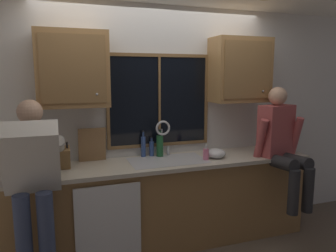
{
  "coord_description": "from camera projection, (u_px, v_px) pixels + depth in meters",
  "views": [
    {
      "loc": [
        -1.01,
        -3.37,
        1.81
      ],
      "look_at": [
        0.04,
        -0.3,
        1.29
      ],
      "focal_mm": 34.15,
      "sensor_mm": 36.0,
      "label": 1
    }
  ],
  "objects": [
    {
      "name": "window_frame_right",
      "position": [
        206.0,
        100.0,
        3.7
      ],
      "size": [
        0.03,
        0.02,
        0.95
      ],
      "primitive_type": "cube",
      "color": "brown"
    },
    {
      "name": "knife_block",
      "position": [
        64.0,
        158.0,
        3.03
      ],
      "size": [
        0.12,
        0.18,
        0.32
      ],
      "color": "olive",
      "rests_on": "countertop"
    },
    {
      "name": "lower_cabinet_run",
      "position": [
        164.0,
        204.0,
        3.42
      ],
      "size": [
        3.16,
        0.58,
        0.88
      ],
      "primitive_type": "cube",
      "color": "olive",
      "rests_on": "floor"
    },
    {
      "name": "countertop",
      "position": [
        164.0,
        163.0,
        3.33
      ],
      "size": [
        3.22,
        0.62,
        0.04
      ],
      "primitive_type": "cube",
      "color": "beige",
      "rests_on": "lower_cabinet_run"
    },
    {
      "name": "faucet",
      "position": [
        163.0,
        134.0,
        3.48
      ],
      "size": [
        0.18,
        0.09,
        0.4
      ],
      "color": "silver",
      "rests_on": "countertop"
    },
    {
      "name": "bottle_tall_clear",
      "position": [
        160.0,
        145.0,
        3.5
      ],
      "size": [
        0.08,
        0.08,
        0.3
      ],
      "color": "#1E592D",
      "rests_on": "countertop"
    },
    {
      "name": "window_frame_bottom",
      "position": [
        160.0,
        144.0,
        3.6
      ],
      "size": [
        1.17,
        0.02,
        0.04
      ],
      "primitive_type": "cube",
      "color": "brown"
    },
    {
      "name": "window_frame_left",
      "position": [
        108.0,
        102.0,
        3.34
      ],
      "size": [
        0.03,
        0.02,
        0.95
      ],
      "primitive_type": "cube",
      "color": "brown"
    },
    {
      "name": "window_glass",
      "position": [
        159.0,
        101.0,
        3.53
      ],
      "size": [
        1.1,
        0.02,
        0.95
      ],
      "primitive_type": "cube",
      "color": "black"
    },
    {
      "name": "window_mullion_center",
      "position": [
        159.0,
        101.0,
        3.52
      ],
      "size": [
        0.02,
        0.02,
        0.95
      ],
      "primitive_type": "cube",
      "color": "brown"
    },
    {
      "name": "bottle_amber_small",
      "position": [
        152.0,
        148.0,
        3.53
      ],
      "size": [
        0.05,
        0.05,
        0.21
      ],
      "color": "#334C8C",
      "rests_on": "countertop"
    },
    {
      "name": "back_wall",
      "position": [
        154.0,
        122.0,
        3.62
      ],
      "size": [
        5.56,
        0.12,
        2.55
      ],
      "primitive_type": "cube",
      "color": "silver",
      "rests_on": "floor"
    },
    {
      "name": "upper_cabinet_left",
      "position": [
        73.0,
        69.0,
        3.03
      ],
      "size": [
        0.66,
        0.36,
        0.72
      ],
      "color": "#A87A47"
    },
    {
      "name": "window_frame_top",
      "position": [
        159.0,
        55.0,
        3.44
      ],
      "size": [
        1.17,
        0.02,
        0.04
      ],
      "primitive_type": "cube",
      "color": "brown"
    },
    {
      "name": "person_standing",
      "position": [
        33.0,
        178.0,
        2.61
      ],
      "size": [
        0.53,
        0.66,
        1.6
      ],
      "color": "#384260",
      "rests_on": "floor"
    },
    {
      "name": "mixing_bowl",
      "position": [
        216.0,
        153.0,
        3.45
      ],
      "size": [
        0.21,
        0.21,
        0.11
      ],
      "primitive_type": "ellipsoid",
      "color": "silver",
      "rests_on": "countertop"
    },
    {
      "name": "sink",
      "position": [
        168.0,
        169.0,
        3.37
      ],
      "size": [
        0.8,
        0.46,
        0.21
      ],
      "color": "#B7B7BC",
      "rests_on": "lower_cabinet_run"
    },
    {
      "name": "soap_dispenser",
      "position": [
        206.0,
        154.0,
        3.37
      ],
      "size": [
        0.06,
        0.07,
        0.17
      ],
      "color": "pink",
      "rests_on": "countertop"
    },
    {
      "name": "cutting_board",
      "position": [
        92.0,
        145.0,
        3.28
      ],
      "size": [
        0.28,
        0.09,
        0.36
      ],
      "primitive_type": "cube",
      "rotation": [
        0.21,
        0.0,
        0.0
      ],
      "color": "#997047",
      "rests_on": "countertop"
    },
    {
      "name": "dishwasher_front",
      "position": [
        109.0,
        224.0,
        2.92
      ],
      "size": [
        0.6,
        0.02,
        0.74
      ],
      "primitive_type": "cube",
      "color": "white"
    },
    {
      "name": "person_sitting_on_counter",
      "position": [
        281.0,
        141.0,
        3.46
      ],
      "size": [
        0.54,
        0.64,
        1.26
      ],
      "color": "#262628",
      "rests_on": "countertop"
    },
    {
      "name": "upper_cabinet_right",
      "position": [
        240.0,
        70.0,
        3.62
      ],
      "size": [
        0.66,
        0.36,
        0.72
      ],
      "color": "#A87A47"
    },
    {
      "name": "bottle_green_glass",
      "position": [
        143.0,
        146.0,
        3.49
      ],
      "size": [
        0.05,
        0.05,
        0.29
      ],
      "color": "#334C8C",
      "rests_on": "countertop"
    }
  ]
}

